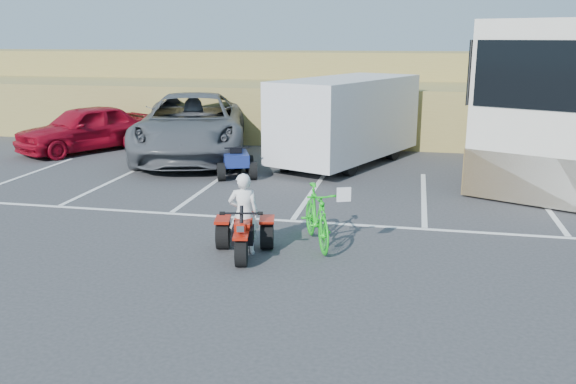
% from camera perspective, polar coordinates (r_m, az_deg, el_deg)
% --- Properties ---
extents(ground, '(100.00, 100.00, 0.00)m').
position_cam_1_polar(ground, '(10.47, -2.23, -6.51)').
color(ground, '#343436').
rests_on(ground, ground).
extents(parking_stripes, '(28.00, 5.16, 0.01)m').
position_cam_1_polar(parking_stripes, '(14.14, 5.17, -0.99)').
color(parking_stripes, white).
rests_on(parking_stripes, ground).
extents(grass_embankment, '(40.00, 8.50, 3.10)m').
position_cam_1_polar(grass_embankment, '(25.19, 6.38, 9.00)').
color(grass_embankment, olive).
rests_on(grass_embankment, ground).
extents(red_trike_atv, '(1.32, 1.59, 0.92)m').
position_cam_1_polar(red_trike_atv, '(10.75, -4.17, -5.98)').
color(red_trike_atv, '#A51709').
rests_on(red_trike_atv, ground).
extents(rider, '(0.59, 0.45, 1.45)m').
position_cam_1_polar(rider, '(10.66, -4.18, -2.04)').
color(rider, white).
rests_on(rider, ground).
extents(green_dirt_bike, '(1.16, 1.89, 1.10)m').
position_cam_1_polar(green_dirt_bike, '(11.13, 2.71, -2.26)').
color(green_dirt_bike, '#14BF19').
rests_on(green_dirt_bike, ground).
extents(grey_pickup, '(5.05, 7.72, 1.98)m').
position_cam_1_polar(grey_pickup, '(19.71, -8.95, 6.17)').
color(grey_pickup, '#4E5157').
rests_on(grey_pickup, ground).
extents(red_car, '(3.82, 4.79, 1.53)m').
position_cam_1_polar(red_car, '(21.50, -18.49, 5.68)').
color(red_car, maroon).
rests_on(red_car, ground).
extents(cargo_trailer, '(4.16, 5.89, 2.55)m').
position_cam_1_polar(cargo_trailer, '(18.30, 5.47, 6.91)').
color(cargo_trailer, silver).
rests_on(cargo_trailer, ground).
extents(quad_atv_blue, '(1.48, 1.68, 0.91)m').
position_cam_1_polar(quad_atv_blue, '(16.81, -4.89, 1.47)').
color(quad_atv_blue, navy).
rests_on(quad_atv_blue, ground).
extents(quad_atv_green, '(1.51, 1.82, 1.05)m').
position_cam_1_polar(quad_atv_green, '(17.86, 1.20, 2.29)').
color(quad_atv_green, '#1A6316').
rests_on(quad_atv_green, ground).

